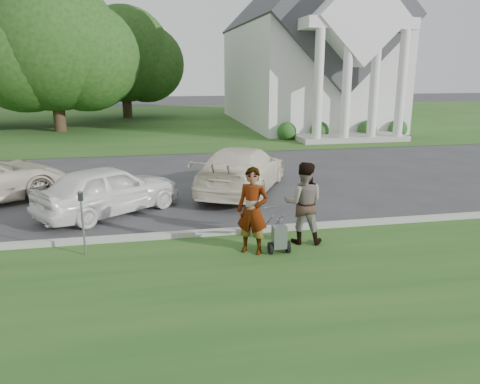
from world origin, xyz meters
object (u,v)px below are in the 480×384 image
object	(u,v)px
striping_cart	(279,238)
parking_meter_near	(82,216)
car_c	(242,169)
tree_back	(124,59)
person_left	(253,211)
person_right	(303,203)
tree_left	(53,50)
church	(306,40)
car_b	(109,189)

from	to	relation	value
striping_cart	parking_meter_near	xyz separation A→B (m)	(-4.24, 0.71, 0.55)
striping_cart	car_c	xyz separation A→B (m)	(0.25, 5.47, 0.38)
tree_back	person_left	bearing A→B (deg)	-82.89
striping_cart	person_right	bearing A→B (deg)	35.42
tree_left	person_right	world-z (taller)	tree_left
striping_cart	person_left	distance (m)	0.84
church	striping_cart	bearing A→B (deg)	-109.73
tree_back	person_right	bearing A→B (deg)	-80.39
person_right	car_b	xyz separation A→B (m)	(-4.64, 3.25, -0.26)
tree_back	person_right	size ratio (longest dim) A/B	4.98
church	tree_back	bearing A→B (deg)	152.15
person_left	striping_cart	bearing A→B (deg)	17.76
tree_back	parking_meter_near	bearing A→B (deg)	-89.67
parking_meter_near	car_c	world-z (taller)	car_c
tree_back	person_right	distance (m)	30.98
church	tree_left	distance (m)	17.07
person_right	parking_meter_near	world-z (taller)	person_right
person_right	person_left	bearing A→B (deg)	33.95
person_left	car_c	size ratio (longest dim) A/B	0.37
church	car_b	xyz separation A→B (m)	(-12.52, -20.19, -5.24)
tree_back	parking_meter_near	size ratio (longest dim) A/B	6.56
tree_back	striping_cart	bearing A→B (deg)	-81.86
church	tree_back	xyz separation A→B (m)	(-13.01, 6.87, -1.21)
tree_back	car_c	bearing A→B (deg)	-79.60
parking_meter_near	car_b	xyz separation A→B (m)	(0.31, 3.08, -0.22)
parking_meter_near	person_left	bearing A→B (deg)	-8.81
person_left	tree_left	bearing A→B (deg)	140.21
parking_meter_near	car_b	size ratio (longest dim) A/B	0.35
striping_cart	tree_left	bearing A→B (deg)	108.86
striping_cart	person_left	xyz separation A→B (m)	(-0.58, 0.14, 0.60)
person_left	person_right	bearing A→B (deg)	48.28
person_right	car_c	world-z (taller)	person_right
car_c	person_right	bearing A→B (deg)	121.88
person_left	parking_meter_near	xyz separation A→B (m)	(-3.66, 0.57, -0.05)
tree_left	parking_meter_near	xyz separation A→B (m)	(4.18, -22.15, -4.19)
church	person_left	size ratio (longest dim) A/B	12.42
striping_cart	person_left	size ratio (longest dim) A/B	0.48
church	tree_back	world-z (taller)	church
person_right	striping_cart	bearing A→B (deg)	53.62
tree_back	person_left	distance (m)	31.18
striping_cart	car_b	xyz separation A→B (m)	(-3.92, 3.79, 0.33)
striping_cart	tree_back	bearing A→B (deg)	96.79
church	car_b	size ratio (longest dim) A/B	5.84
church	car_b	distance (m)	24.33
tree_back	person_right	xyz separation A→B (m)	(5.13, -30.31, -3.76)
striping_cart	parking_meter_near	distance (m)	4.33
church	person_left	world-z (taller)	church
tree_left	church	bearing A→B (deg)	3.79
church	tree_left	world-z (taller)	church
person_left	car_b	distance (m)	4.96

